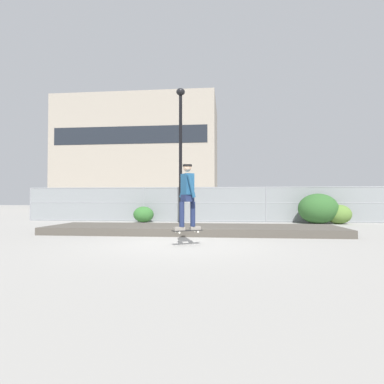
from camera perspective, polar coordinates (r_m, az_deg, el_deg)
ground_plane at (r=8.59m, az=-1.96°, el=-9.16°), size 120.00×120.00×0.00m
gravel_berm at (r=11.47m, az=0.08°, el=-6.58°), size 10.10×2.68×0.25m
skateboard at (r=8.35m, az=-0.82°, el=-6.82°), size 0.79×0.59×0.07m
skater at (r=8.32m, az=-0.82°, el=-0.07°), size 0.67×0.62×1.71m
chain_fence at (r=17.21m, az=2.06°, el=-2.16°), size 19.59×0.06×1.85m
street_lamp at (r=16.48m, az=-2.03°, el=9.31°), size 0.44×0.44×6.79m
parked_car_near at (r=21.92m, az=-10.58°, el=-2.23°), size 4.55×2.26×1.66m
parked_car_mid at (r=20.61m, az=7.98°, el=-2.29°), size 4.49×2.13×1.66m
library_building at (r=54.00m, az=-8.82°, el=6.29°), size 24.28×14.34×16.75m
shrub_left at (r=17.01m, az=-8.52°, el=-3.92°), size 1.06×0.87×0.82m
shrub_center at (r=16.89m, az=21.30°, el=-2.75°), size 1.90×1.56×1.47m
shrub_right at (r=17.16m, az=24.38°, el=-3.59°), size 1.21×0.99×0.94m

